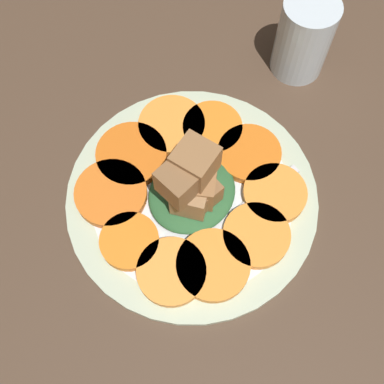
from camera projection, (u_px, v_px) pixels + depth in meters
The scene contains 15 objects.
table_slab at pixel (192, 202), 59.61cm from camera, with size 120.00×120.00×2.00cm, color #4C3828.
plate at pixel (192, 197), 58.22cm from camera, with size 30.34×30.34×1.05cm.
carrot_slice_0 at pixel (129, 241), 54.75cm from camera, with size 6.81×6.81×1.19cm, color orange.
carrot_slice_1 at pixel (171, 272), 53.33cm from camera, with size 7.79×7.79×1.19cm, color #F99539.
carrot_slice_2 at pixel (213, 265), 53.63cm from camera, with size 8.33×8.33×1.19cm, color orange.
carrot_slice_3 at pixel (256, 235), 55.03cm from camera, with size 7.77×7.77×1.19cm, color orange.
carrot_slice_4 at pixel (275, 194), 57.13cm from camera, with size 7.59×7.59×1.19cm, color orange.
carrot_slice_5 at pixel (249, 154), 59.29cm from camera, with size 7.88×7.88×1.19cm, color orange.
carrot_slice_6 at pixel (212, 128), 60.75cm from camera, with size 7.55×7.55×1.19cm, color orange.
carrot_slice_7 at pixel (172, 125), 60.93cm from camera, with size 8.44×8.44×1.19cm, color orange.
carrot_slice_8 at pixel (132, 155), 59.24cm from camera, with size 8.74×8.74×1.19cm, color orange.
carrot_slice_9 at pixel (111, 193), 57.14cm from camera, with size 8.64×8.64×1.19cm, color orange.
center_pile at pixel (193, 186), 54.15cm from camera, with size 10.94×9.85×10.01cm.
fork at pixel (235, 214), 56.50cm from camera, with size 18.51×5.63×0.40cm.
water_glass at pixel (304, 38), 61.78cm from camera, with size 7.15×7.15×10.96cm.
Camera 1 is at (-17.58, -14.52, 56.09)cm, focal length 45.00 mm.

